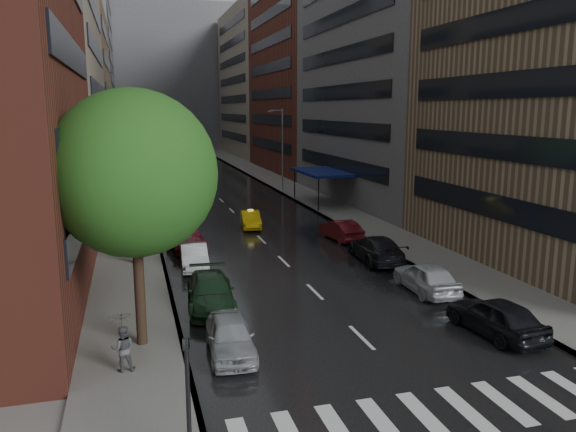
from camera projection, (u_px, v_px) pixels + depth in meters
The scene contains 19 objects.
ground at pixel (408, 383), 19.02m from camera, with size 220.00×220.00×0.00m, color gray.
road at pixel (208, 187), 66.28m from camera, with size 14.00×140.00×0.01m, color black.
sidewalk_left at pixel (129, 190), 63.87m from camera, with size 4.00×140.00×0.15m, color gray.
sidewalk_right at pixel (281, 184), 68.67m from camera, with size 4.00×140.00×0.15m, color gray.
crosswalk at pixel (445, 412), 17.18m from camera, with size 13.15×2.80×0.01m.
buildings_left at pixel (70, 51), 67.58m from camera, with size 8.00×108.00×38.00m.
buildings_right at pixel (312, 63), 73.78m from camera, with size 8.05×109.10×36.00m.
building_far at pixel (165, 78), 127.55m from camera, with size 40.00×14.00×32.00m, color slate.
tree_near at pixel (134, 174), 20.64m from camera, with size 6.23×6.23×9.92m.
tree_mid at pixel (133, 172), 32.19m from camera, with size 5.09×5.09×8.11m.
tree_far at pixel (131, 153), 43.60m from camera, with size 5.31×5.31×8.46m.
taxi at pixel (251, 219), 43.66m from camera, with size 1.40×4.00×1.32m, color #DBB20B.
parked_cars_left at pixel (186, 238), 36.95m from camera, with size 2.69×35.14×1.54m.
parked_cars_right at pixel (401, 263), 30.86m from camera, with size 2.62×22.31×1.60m.
ped_black_umbrella at pixel (122, 337), 19.38m from camera, with size 0.96×0.98×2.09m.
traffic_light at pixel (188, 390), 14.04m from camera, with size 0.18×0.15×3.45m.
street_lamp_left at pixel (143, 163), 44.40m from camera, with size 1.74×0.22×9.00m.
street_lamp_right at pixel (282, 147), 62.69m from camera, with size 1.74×0.22×9.00m.
awning at pixel (322, 172), 53.91m from camera, with size 4.00×8.00×3.12m.
Camera 1 is at (-8.70, -15.85, 9.16)m, focal length 35.00 mm.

